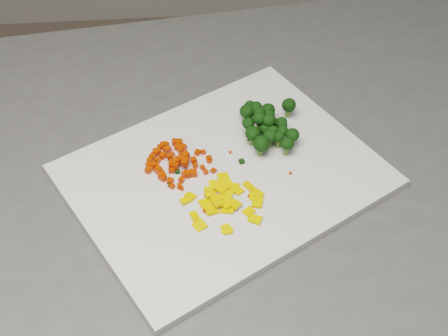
{
  "coord_description": "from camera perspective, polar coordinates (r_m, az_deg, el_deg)",
  "views": [
    {
      "loc": [
        -0.38,
        -0.44,
        1.55
      ],
      "look_at": [
        -0.33,
        0.16,
        0.92
      ],
      "focal_mm": 50.0,
      "sensor_mm": 36.0,
      "label": 1
    }
  ],
  "objects": [
    {
      "name": "stray_bit_3",
      "position": [
        0.85,
        2.7,
        -2.29
      ],
      "size": [
        0.01,
        0.01,
        0.0
      ],
      "primitive_type": "cube",
      "rotation": [
        0.0,
        0.0,
        1.77
      ],
      "color": "black",
      "rests_on": "cutting_board"
    },
    {
      "name": "stray_bit_10",
      "position": [
        0.92,
        3.21,
        2.13
      ],
      "size": [
        0.01,
        0.01,
        0.0
      ],
      "primitive_type": "cube",
      "rotation": [
        0.0,
        0.0,
        1.93
      ],
      "color": "#F4AE0C",
      "rests_on": "cutting_board"
    },
    {
      "name": "carrot_cube_3",
      "position": [
        0.87,
        -3.64,
        0.5
      ],
      "size": [
        0.01,
        0.01,
        0.01
      ],
      "primitive_type": "cube",
      "rotation": [
        0.0,
        0.0,
        2.97
      ],
      "color": "red",
      "rests_on": "carrot_pile"
    },
    {
      "name": "stray_bit_4",
      "position": [
        0.86,
        -3.85,
        -1.93
      ],
      "size": [
        0.01,
        0.01,
        0.0
      ],
      "primitive_type": "cube",
      "rotation": [
        0.0,
        0.0,
        0.11
      ],
      "color": "red",
      "rests_on": "cutting_board"
    },
    {
      "name": "broccoli_floret_6",
      "position": [
        0.95,
        3.32,
        4.9
      ],
      "size": [
        0.03,
        0.03,
        0.03
      ],
      "primitive_type": null,
      "color": "black",
      "rests_on": "broccoli_pile"
    },
    {
      "name": "pepper_pile",
      "position": [
        0.83,
        -0.02,
        -2.88
      ],
      "size": [
        0.11,
        0.11,
        0.01
      ],
      "primitive_type": null,
      "color": "#F4AE0C",
      "rests_on": "cutting_board"
    },
    {
      "name": "carrot_cube_33",
      "position": [
        0.91,
        -4.14,
        2.03
      ],
      "size": [
        0.01,
        0.01,
        0.01
      ],
      "primitive_type": "cube",
      "rotation": [
        0.0,
        0.0,
        2.09
      ],
      "color": "red",
      "rests_on": "carrot_pile"
    },
    {
      "name": "pepper_chunk_27",
      "position": [
        0.84,
        -3.49,
        -2.97
      ],
      "size": [
        0.02,
        0.02,
        0.01
      ],
      "primitive_type": "cube",
      "rotation": [
        -0.15,
        0.08,
        0.5
      ],
      "color": "#F4AE0C",
      "rests_on": "pepper_pile"
    },
    {
      "name": "carrot_cube_2",
      "position": [
        0.87,
        -5.57,
        -0.92
      ],
      "size": [
        0.01,
        0.01,
        0.01
      ],
      "primitive_type": "cube",
      "rotation": [
        0.0,
        0.0,
        2.46
      ],
      "color": "red",
      "rests_on": "carrot_pile"
    },
    {
      "name": "stray_bit_7",
      "position": [
        0.88,
        -4.68,
        -0.09
      ],
      "size": [
        0.01,
        0.01,
        0.0
      ],
      "primitive_type": "cube",
      "rotation": [
        0.0,
        0.0,
        2.11
      ],
      "color": "red",
      "rests_on": "cutting_board"
    },
    {
      "name": "carrot_cube_46",
      "position": [
        0.89,
        -6.87,
        0.23
      ],
      "size": [
        0.01,
        0.01,
        0.01
      ],
      "primitive_type": "cube",
      "rotation": [
        0.0,
        0.0,
        2.09
      ],
      "color": "red",
      "rests_on": "carrot_pile"
    },
    {
      "name": "pepper_chunk_9",
      "position": [
        0.85,
        -0.34,
        -1.74
      ],
      "size": [
        0.02,
        0.02,
        0.01
      ],
      "primitive_type": "cube",
      "rotation": [
        -0.04,
        -0.07,
        2.65
      ],
      "color": "#F4AE0C",
      "rests_on": "pepper_pile"
    },
    {
      "name": "pepper_chunk_5",
      "position": [
        0.85,
        -1.31,
        -2.21
      ],
      "size": [
        0.02,
        0.02,
        0.0
      ],
      "primitive_type": "cube",
      "rotation": [
        -0.01,
        0.06,
        1.48
      ],
      "color": "#F4AE0C",
      "rests_on": "pepper_pile"
    },
    {
      "name": "carrot_cube_22",
      "position": [
        0.88,
        -4.47,
        0.22
      ],
      "size": [
        0.01,
        0.01,
        0.01
      ],
      "primitive_type": "cube",
      "rotation": [
        0.0,
        0.0,
        1.07
      ],
      "color": "red",
      "rests_on": "carrot_pile"
    },
    {
      "name": "broccoli_floret_10",
      "position": [
        0.9,
        5.73,
        1.93
      ],
      "size": [
        0.03,
        0.03,
        0.03
      ],
      "primitive_type": null,
      "color": "black",
      "rests_on": "broccoli_pile"
    },
    {
      "name": "broccoli_floret_7",
      "position": [
        0.91,
        2.58,
        2.89
      ],
      "size": [
        0.03,
        0.03,
        0.03
      ],
      "primitive_type": null,
      "color": "black",
      "rests_on": "broccoli_pile"
    },
    {
      "name": "broccoli_floret_1",
      "position": [
        0.93,
        4.95,
        3.84
      ],
      "size": [
        0.02,
        0.02,
        0.02
      ],
      "primitive_type": null,
      "color": "black",
      "rests_on": "broccoli_pile"
    },
    {
      "name": "carrot_cube_25",
      "position": [
        0.89,
        -4.75,
        0.73
      ],
      "size": [
        0.01,
        0.01,
        0.01
      ],
      "primitive_type": "cube",
      "rotation": [
        0.0,
        0.0,
        0.73
      ],
      "color": "red",
      "rests_on": "carrot_pile"
    },
    {
      "name": "broccoli_floret_16",
      "position": [
        0.89,
        3.37,
        1.98
      ],
      "size": [
        0.03,
        0.03,
        0.03
      ],
      "primitive_type": null,
      "color": "black",
      "rests_on": "broccoli_pile"
    },
    {
      "name": "carrot_cube_29",
      "position": [
        0.89,
        -3.48,
        1.29
      ],
      "size": [
        0.01,
        0.01,
        0.01
      ],
      "primitive_type": "cube",
      "rotation": [
        0.0,
        0.0,
        2.6
      ],
      "color": "red",
      "rests_on": "carrot_pile"
    },
    {
      "name": "broccoli_floret_25",
      "position": [
        0.95,
        3.98,
        5.06
      ],
      "size": [
        0.03,
        0.03,
        0.03
      ],
      "primitive_type": null,
      "color": "black",
      "rests_on": "broccoli_pile"
    },
    {
      "name": "pepper_chunk_26",
      "position": [
        0.85,
        0.24,
        -2.55
      ],
      "size": [
        0.02,
        0.02,
        0.01
      ],
      "primitive_type": "cube",
      "rotation": [
        -0.08,
        -0.11,
        1.14
      ],
      "color": "#F4AE0C",
      "rests_on": "pepper_pile"
    },
    {
      "name": "carrot_cube_14",
      "position": [
        0.9,
        -3.47,
        1.31
      ],
      "size": [
        0.01,
        0.01,
        0.01
      ],
      "primitive_type": "cube",
      "rotation": [
        0.0,
        0.0,
        0.24
      ],
      "color": "red",
      "rests_on": "carrot_pile"
    },
    {
      "name": "stray_bit_2",
      "position": [
        0.85,
        2.33,
        -2.58
      ],
      "size": [
        0.01,
        0.01,
        0.0
      ],
      "primitive_type": "cube",
      "rotation": [
        0.0,
        0.0,
        0.96
      ],
      "color": "red",
      "rests_on": "cutting_board"
    },
    {
      "name": "pepper_chunk_3",
      "position": [
        0.82,
        2.87,
        -4.72
      ],
      "size": [
        0.02,
        0.02,
        0.01
      ],
      "primitive_type": "cube",
      "rotation": [
        -0.09,
        0.1,
        2.63
      ],
      "color": "#F4AE0C",
      "rests_on": "pepper_pile"
    },
    {
      "name": "stray_bit_6",
      "position": [
        0.88,
        -4.27,
        -0.33
      ],
      "size": [
        0.01,
        0.01,
        0.0
      ],
      "primitive_type": "cube",
      "rotation": [
        0.0,
        0.0,
        0.08
      ],
      "color": "black",
      "rests_on": "cutting_board"
    },
    {
      "name": "cutting_board",
      "position": [
        0.88,
        -0.0,
        -0.7
      ],
      "size": [
        0.51,
        0.48,
        0.01
      ],
      "primitive_type": "cube",
      "rotation": [
        0.0,
        0.0,
        0.52
      ],
      "color": "silver",
      "rests_on": "counter_block"
    },
    {
      "name": "pepper_chunk_4",
      "position": [
        0.84,
        -1.7,
        -3.28
      ],
      "size": [
        0.02,
        0.02,
        0.01
      ],
      "primitive_type": "cube",
      "rotation": [
        0.12,
        -0.06,
        1.92
      ],
      "color": "#F4AE0C",
      "rests_on": "pepper_pile"
    },
    {
      "name": "pepper_chunk_25",
      "position": [
        0.85,
        -0.2,
        -2.03
      ],
      "size": [
        0.02,
        0.02,
        0.01
      ],
      "primitive_type": "cube",
      "rotation": [
        -0.11,
        0.03,
        2.19
      ],
      "color": "#F4AE0C",
      "rests_on": "pepper_pile"
    },
    {
      "name": "pepper_chunk_2",
      "position": [
        0.83,
        -0.52,
        -3.27
      ],
      "size": [
        0.02,
        0.02,
        0.01
      ],
      "primitive_type": "cube",
      "rotation": [
        0.1,
        0.15,
        1.97
      ],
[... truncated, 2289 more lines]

